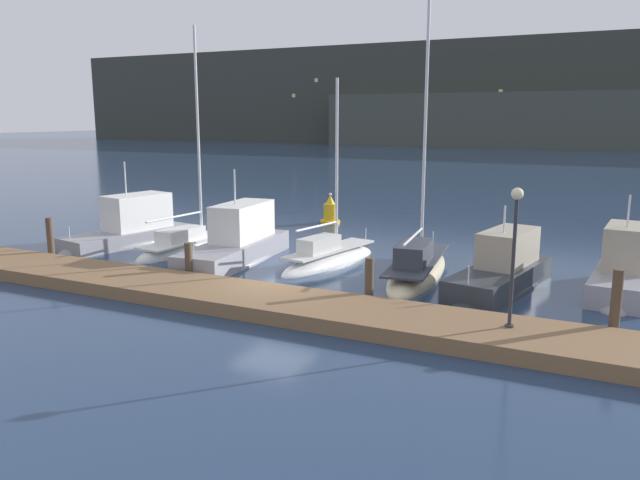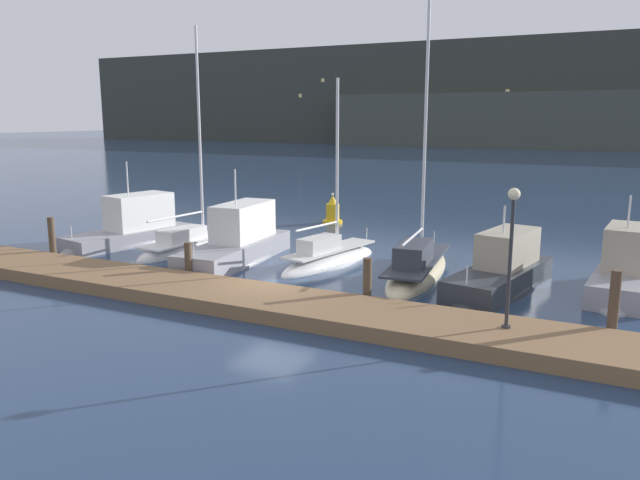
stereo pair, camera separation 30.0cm
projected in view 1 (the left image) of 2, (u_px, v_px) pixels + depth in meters
ground_plane at (273, 293)px, 21.62m from camera, size 400.00×400.00×0.00m
dock at (247, 299)px, 20.10m from camera, size 30.67×2.80×0.45m
mooring_pile_0 at (50, 240)px, 26.01m from camera, size 0.28×0.28×1.88m
mooring_pile_1 at (189, 262)px, 22.99m from camera, size 0.28×0.28×1.45m
mooring_pile_2 at (369, 282)px, 19.92m from camera, size 0.28×0.28×1.59m
mooring_pile_3 at (616, 305)px, 16.82m from camera, size 0.28×0.28×2.00m
motorboat_berth_1 at (129, 235)px, 29.87m from camera, size 3.71×7.27×4.55m
sailboat_berth_2 at (193, 247)px, 28.68m from camera, size 2.18×7.22×10.62m
motorboat_berth_3 at (237, 249)px, 26.27m from camera, size 2.82×7.61×4.35m
sailboat_berth_4 at (329, 260)px, 25.80m from camera, size 2.52×6.18×8.08m
sailboat_berth_5 at (417, 270)px, 24.05m from camera, size 2.64×7.74×11.57m
motorboat_berth_6 at (501, 278)px, 22.01m from camera, size 3.19×6.77×3.46m
motorboat_berth_7 at (622, 280)px, 21.45m from camera, size 2.32×5.67×3.92m
channel_buoy at (330, 212)px, 35.66m from camera, size 1.14×1.14×1.74m
dock_lamppost at (515, 234)px, 16.27m from camera, size 0.32×0.32×3.76m
hillside_backdrop at (592, 97)px, 121.11m from camera, size 240.00×23.00×21.29m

